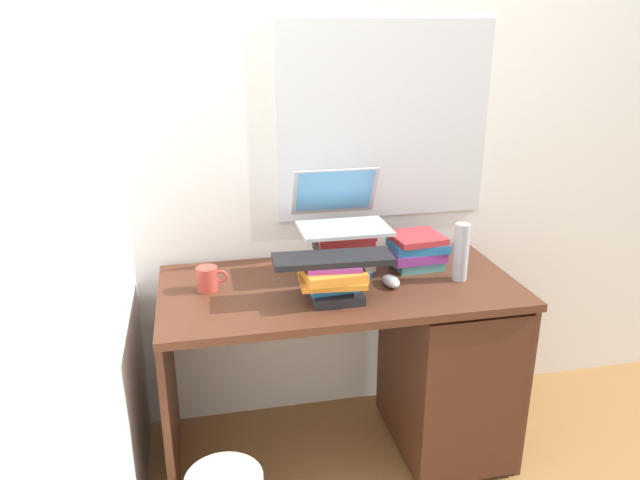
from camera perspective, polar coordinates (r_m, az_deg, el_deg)
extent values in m
plane|color=olive|center=(2.70, 1.66, -19.06)|extent=(6.00, 6.00, 0.00)
cube|color=white|center=(2.50, -0.11, 10.77)|extent=(6.00, 0.05, 2.60)
cube|color=silver|center=(2.54, 6.10, 10.99)|extent=(0.90, 0.01, 0.80)
cube|color=silver|center=(2.10, -19.92, 7.91)|extent=(0.05, 6.00, 2.60)
cube|color=#4C2819|center=(2.31, 1.84, -4.47)|extent=(1.34, 0.66, 0.03)
cube|color=#4C2819|center=(2.44, -13.97, -13.86)|extent=(0.02, 0.60, 0.73)
cube|color=#4C2819|center=(2.70, 15.70, -10.48)|extent=(0.02, 0.60, 0.73)
cube|color=#442416|center=(2.59, 11.74, -11.52)|extent=(0.40, 0.56, 0.69)
cube|color=#2672B2|center=(2.39, 2.23, -2.90)|extent=(0.19, 0.16, 0.03)
cube|color=gray|center=(2.39, 2.48, -2.12)|extent=(0.20, 0.19, 0.03)
cube|color=beige|center=(2.37, 2.32, -1.47)|extent=(0.18, 0.20, 0.03)
cube|color=black|center=(2.37, 2.01, -0.71)|extent=(0.20, 0.16, 0.03)
cube|color=#B22D33|center=(2.34, 2.42, -0.07)|extent=(0.22, 0.15, 0.03)
cube|color=#B22D33|center=(2.33, 2.58, 0.58)|extent=(0.21, 0.16, 0.02)
cube|color=black|center=(2.17, 1.42, -5.05)|extent=(0.18, 0.18, 0.04)
cube|color=#2672B2|center=(2.16, 1.05, -4.19)|extent=(0.18, 0.14, 0.03)
cube|color=orange|center=(2.14, 1.12, -3.70)|extent=(0.24, 0.20, 0.02)
cube|color=orange|center=(2.13, 1.19, -3.05)|extent=(0.22, 0.20, 0.03)
cube|color=#8C338C|center=(2.13, 1.19, -2.31)|extent=(0.20, 0.16, 0.02)
cube|color=teal|center=(2.48, 9.09, -2.15)|extent=(0.19, 0.15, 0.04)
cube|color=#8C338C|center=(2.45, 9.05, -1.43)|extent=(0.23, 0.15, 0.04)
cube|color=#2672B2|center=(2.46, 9.19, -0.50)|extent=(0.22, 0.16, 0.03)
cube|color=#B22D33|center=(2.45, 9.08, 0.22)|extent=(0.21, 0.20, 0.03)
cube|color=#B7BABF|center=(2.33, 2.29, 1.09)|extent=(0.34, 0.22, 0.01)
cube|color=#B7BABF|center=(2.45, 1.40, 4.61)|extent=(0.34, 0.10, 0.20)
cube|color=#59A5E5|center=(2.44, 1.44, 4.64)|extent=(0.31, 0.09, 0.18)
cube|color=black|center=(2.12, 1.21, -1.78)|extent=(0.43, 0.16, 0.02)
ellipsoid|color=#A5A8AD|center=(2.29, 6.69, -3.87)|extent=(0.06, 0.10, 0.04)
cylinder|color=#B23F33|center=(2.27, -10.57, -3.60)|extent=(0.08, 0.08, 0.09)
torus|color=#B23F33|center=(2.27, -9.30, -3.41)|extent=(0.05, 0.01, 0.05)
cylinder|color=#999EA5|center=(2.36, 13.12, -1.11)|extent=(0.06, 0.06, 0.22)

